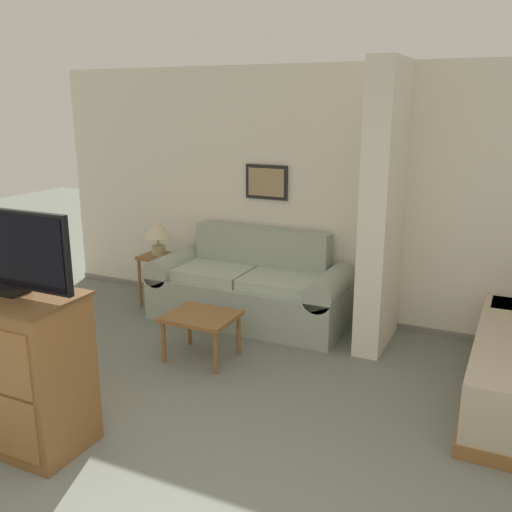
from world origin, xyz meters
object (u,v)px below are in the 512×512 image
(tv_dresser, at_px, (17,369))
(tv, at_px, (3,251))
(table_lamp, at_px, (158,231))
(coffee_table, at_px, (201,320))
(couch, at_px, (250,289))

(tv_dresser, distance_m, tv, 0.81)
(tv_dresser, bearing_deg, table_lamp, 105.22)
(table_lamp, bearing_deg, coffee_table, -41.55)
(coffee_table, distance_m, tv, 1.95)
(tv, bearing_deg, couch, 81.37)
(coffee_table, xyz_separation_m, tv, (-0.43, -1.63, 0.98))
(coffee_table, relative_size, table_lamp, 1.49)
(table_lamp, height_order, tv_dresser, tv_dresser)
(couch, distance_m, table_lamp, 1.24)
(couch, xyz_separation_m, tv, (-0.41, -2.67, 1.00))
(coffee_table, xyz_separation_m, table_lamp, (-1.15, 1.02, 0.49))
(table_lamp, distance_m, tv, 2.79)
(coffee_table, bearing_deg, table_lamp, 138.45)
(couch, relative_size, tv, 1.94)
(table_lamp, bearing_deg, tv, -74.77)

